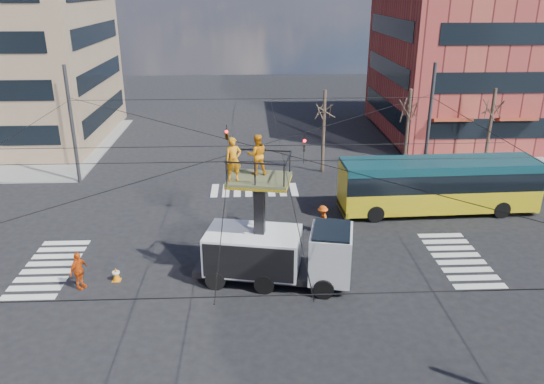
{
  "coord_description": "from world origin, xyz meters",
  "views": [
    {
      "loc": [
        -0.3,
        -22.88,
        12.56
      ],
      "look_at": [
        0.81,
        1.81,
        3.01
      ],
      "focal_mm": 35.0,
      "sensor_mm": 36.0,
      "label": 1
    }
  ],
  "objects_px": {
    "worker_ground": "(79,271)",
    "utility_truck": "(277,238)",
    "traffic_cone": "(116,274)",
    "flagger": "(323,220)",
    "city_bus": "(438,184)"
  },
  "relations": [
    {
      "from": "worker_ground",
      "to": "utility_truck",
      "type": "bearing_deg",
      "value": -63.06
    },
    {
      "from": "traffic_cone",
      "to": "flagger",
      "type": "distance_m",
      "value": 11.12
    },
    {
      "from": "worker_ground",
      "to": "flagger",
      "type": "xyz_separation_m",
      "value": [
        11.55,
        5.2,
        -0.08
      ]
    },
    {
      "from": "utility_truck",
      "to": "worker_ground",
      "type": "distance_m",
      "value": 8.91
    },
    {
      "from": "traffic_cone",
      "to": "worker_ground",
      "type": "height_order",
      "value": "worker_ground"
    },
    {
      "from": "utility_truck",
      "to": "city_bus",
      "type": "xyz_separation_m",
      "value": [
        9.94,
        7.57,
        -0.43
      ]
    },
    {
      "from": "traffic_cone",
      "to": "flagger",
      "type": "height_order",
      "value": "flagger"
    },
    {
      "from": "city_bus",
      "to": "flagger",
      "type": "bearing_deg",
      "value": -161.75
    },
    {
      "from": "city_bus",
      "to": "worker_ground",
      "type": "height_order",
      "value": "city_bus"
    },
    {
      "from": "city_bus",
      "to": "traffic_cone",
      "type": "bearing_deg",
      "value": -159.29
    },
    {
      "from": "utility_truck",
      "to": "worker_ground",
      "type": "height_order",
      "value": "utility_truck"
    },
    {
      "from": "worker_ground",
      "to": "city_bus",
      "type": "bearing_deg",
      "value": -42.28
    },
    {
      "from": "traffic_cone",
      "to": "worker_ground",
      "type": "bearing_deg",
      "value": -157.71
    },
    {
      "from": "city_bus",
      "to": "flagger",
      "type": "xyz_separation_m",
      "value": [
        -7.2,
        -2.67,
        -0.92
      ]
    },
    {
      "from": "city_bus",
      "to": "worker_ground",
      "type": "distance_m",
      "value": 20.35
    }
  ]
}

